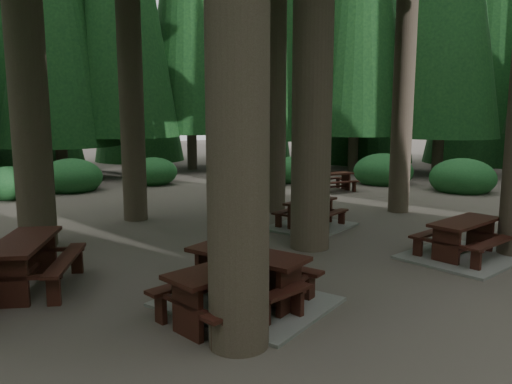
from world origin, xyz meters
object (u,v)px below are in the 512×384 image
picnic_table_d (332,179)px  picnic_table_e (230,284)px  picnic_table_a (463,245)px  picnic_table_c (311,219)px  picnic_table_b (24,257)px  picnic_table_f (247,286)px

picnic_table_d → picnic_table_e: picnic_table_e is taller
picnic_table_a → picnic_table_c: 3.89m
picnic_table_b → picnic_table_d: size_ratio=1.45×
picnic_table_c → picnic_table_d: picnic_table_c is taller
picnic_table_c → picnic_table_e: (-4.54, -4.00, 0.30)m
picnic_table_f → picnic_table_c: bearing=108.4°
picnic_table_a → picnic_table_f: bearing=168.2°
picnic_table_e → picnic_table_a: bearing=-10.7°
picnic_table_a → picnic_table_e: size_ratio=1.20×
picnic_table_a → picnic_table_c: size_ratio=1.00×
picnic_table_a → picnic_table_c: picnic_table_a is taller
picnic_table_b → picnic_table_d: (11.20, 5.46, -0.12)m
picnic_table_a → picnic_table_f: 4.98m
picnic_table_b → picnic_table_f: picnic_table_b is taller
picnic_table_a → picnic_table_b: (-7.79, 2.64, 0.30)m
picnic_table_d → picnic_table_e: (-8.91, -8.34, 0.08)m
picnic_table_b → picnic_table_d: bearing=-39.6°
picnic_table_c → picnic_table_b: bearing=168.4°
picnic_table_a → picnic_table_d: 8.79m
picnic_table_b → picnic_table_e: (2.29, -2.88, -0.03)m
picnic_table_d → picnic_table_f: size_ratio=0.56×
picnic_table_a → picnic_table_e: (-5.50, -0.23, 0.27)m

